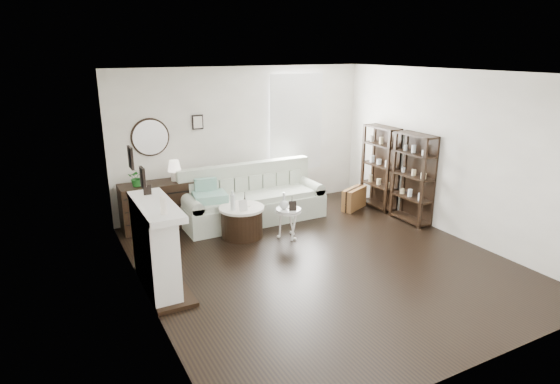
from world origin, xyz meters
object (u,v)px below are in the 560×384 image
sofa (252,202)px  pedestal_table (288,211)px  dresser (157,205)px  drum_table (242,222)px

sofa → pedestal_table: 1.10m
dresser → pedestal_table: (1.79, -1.48, 0.06)m
dresser → drum_table: 1.57m
sofa → drum_table: (-0.49, -0.68, -0.07)m
sofa → pedestal_table: sofa is taller
drum_table → pedestal_table: drum_table is taller
dresser → pedestal_table: 2.32m
dresser → pedestal_table: dresser is taller
dresser → pedestal_table: bearing=-39.5°
dresser → drum_table: size_ratio=1.62×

